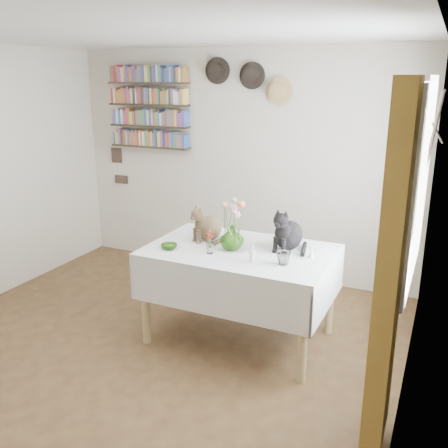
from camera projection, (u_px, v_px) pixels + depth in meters
The scene contains 16 objects.
room at pixel (119, 213), 3.59m from camera, with size 4.08×4.58×2.58m.
window at pixel (419, 196), 3.47m from camera, with size 0.12×1.52×1.32m.
curtain at pixel (390, 273), 2.76m from camera, with size 0.12×0.38×2.10m, color brown.
dining_table at pixel (240, 272), 4.19m from camera, with size 1.54×1.00×0.82m.
tabby_cat at pixel (210, 222), 4.33m from camera, with size 0.22×0.28×0.33m, color brown, non-canonical shape.
black_cat at pixel (289, 228), 4.09m from camera, with size 0.24×0.31×0.37m, color black, non-canonical shape.
flower_vase at pixel (232, 238), 4.09m from camera, with size 0.20×0.20×0.21m, color #68B337.
green_bowl at pixel (169, 247), 4.13m from camera, with size 0.13×0.13×0.04m, color #68B337.
drinking_glass at pixel (283, 258), 3.78m from camera, with size 0.11×0.11×0.10m, color white.
candlestick at pixel (252, 255), 3.83m from camera, with size 0.05×0.05×0.17m.
berry_jar at pixel (210, 241), 4.00m from camera, with size 0.06×0.06×0.23m.
porcelain_figurine at pixel (311, 253), 3.92m from camera, with size 0.05×0.05×0.10m.
flower_bouquet at pixel (233, 209), 4.04m from camera, with size 0.17×0.13×0.39m.
bookshelf_unit at pixel (149, 108), 5.74m from camera, with size 1.00×0.16×0.91m.
wall_hats at pixel (248, 79), 5.19m from camera, with size 0.98×0.09×0.48m.
wall_art_plaques at pixel (119, 165), 6.22m from camera, with size 0.21×0.02×0.44m.
Camera 1 is at (2.13, -2.84, 2.19)m, focal length 40.00 mm.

